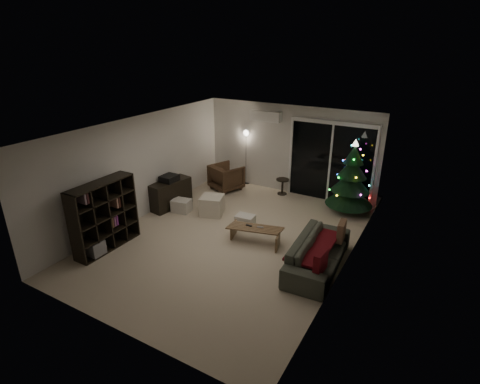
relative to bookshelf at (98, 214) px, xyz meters
The scene contains 18 objects.
room 4.10m from the bookshelf, 48.58° to the left, with size 6.50×7.51×2.60m.
bookshelf is the anchor object (origin of this frame).
media_cabinet 2.33m from the bookshelf, 90.00° to the left, with size 0.43×1.16×0.72m, color black.
stereo 2.30m from the bookshelf, 90.00° to the left, with size 0.37×0.43×0.15m, color black.
armchair 4.16m from the bookshelf, 81.44° to the left, with size 0.80×0.82×0.75m, color #523827.
ottoman 2.78m from the bookshelf, 63.86° to the left, with size 0.54×0.54×0.49m, color beige.
cardboard_box_a 2.31m from the bookshelf, 78.92° to the left, with size 0.46×0.35×0.33m, color beige.
cardboard_box_b 3.26m from the bookshelf, 44.88° to the left, with size 0.43×0.32×0.30m, color beige.
side_table 5.10m from the bookshelf, 64.24° to the left, with size 0.36×0.36×0.45m, color black.
floor_lamp 4.92m from the bookshelf, 79.86° to the left, with size 0.25×0.25×1.59m, color black.
sofa 4.58m from the bookshelf, 19.27° to the left, with size 2.09×0.82×0.61m, color #2E302A.
sofa_throw 4.47m from the bookshelf, 19.69° to the left, with size 0.65×1.50×0.05m, color #530910.
cushion_a 5.04m from the bookshelf, 25.32° to the left, with size 0.12×0.40×0.40m, color brown.
cushion_b 4.63m from the bookshelf, 10.62° to the left, with size 0.12×0.40×0.40m, color #530910.
coffee_table 3.35m from the bookshelf, 31.78° to the left, with size 1.15×0.40×0.36m, color brown, non-canonical shape.
remote_a 3.19m from the bookshelf, 33.21° to the left, with size 0.14×0.04×0.02m, color black.
remote_b 3.43m from the bookshelf, 31.61° to the left, with size 0.13×0.04×0.02m, color slate.
christmas_tree 5.99m from the bookshelf, 46.12° to the left, with size 1.18×1.18×1.91m, color #143420.
Camera 1 is at (3.84, -6.22, 4.15)m, focal length 28.00 mm.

